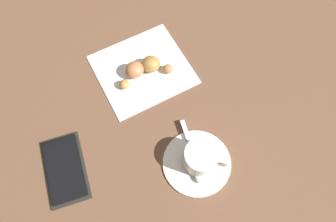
% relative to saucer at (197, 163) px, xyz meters
% --- Properties ---
extents(ground_plane, '(1.80, 1.80, 0.00)m').
position_rel_saucer_xyz_m(ground_plane, '(0.13, -0.01, -0.00)').
color(ground_plane, brown).
extents(saucer, '(0.13, 0.13, 0.01)m').
position_rel_saucer_xyz_m(saucer, '(0.00, 0.00, 0.00)').
color(saucer, silver).
rests_on(saucer, ground).
extents(espresso_cup, '(0.07, 0.08, 0.05)m').
position_rel_saucer_xyz_m(espresso_cup, '(-0.00, -0.00, 0.03)').
color(espresso_cup, silver).
rests_on(espresso_cup, saucer).
extents(teaspoon, '(0.13, 0.04, 0.01)m').
position_rel_saucer_xyz_m(teaspoon, '(0.00, 0.00, 0.01)').
color(teaspoon, silver).
rests_on(teaspoon, saucer).
extents(sugar_packet, '(0.05, 0.05, 0.01)m').
position_rel_saucer_xyz_m(sugar_packet, '(0.02, -0.03, 0.01)').
color(sugar_packet, white).
rests_on(sugar_packet, saucer).
extents(napkin, '(0.18, 0.20, 0.00)m').
position_rel_saucer_xyz_m(napkin, '(0.24, 0.00, -0.00)').
color(napkin, white).
rests_on(napkin, ground).
extents(croissant, '(0.06, 0.13, 0.03)m').
position_rel_saucer_xyz_m(croissant, '(0.23, 0.01, 0.01)').
color(croissant, '#B37147').
rests_on(croissant, napkin).
extents(cell_phone, '(0.15, 0.09, 0.01)m').
position_rel_saucer_xyz_m(cell_phone, '(0.10, 0.23, 0.00)').
color(cell_phone, black).
rests_on(cell_phone, ground).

